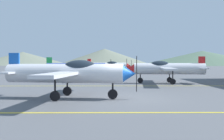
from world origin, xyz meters
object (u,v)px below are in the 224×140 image
airplane_mid (166,68)px  car_sedan (159,69)px  airplane_near (70,73)px  airplane_back (109,66)px  airplane_far (79,67)px

airplane_mid → car_sedan: (3.40, 19.96, -0.66)m
airplane_near → car_sedan: airplane_near is taller
airplane_mid → car_sedan: airplane_mid is taller
airplane_near → airplane_back: bearing=85.6°
airplane_near → airplane_far: (-1.34, 14.59, 0.00)m
airplane_near → airplane_mid: size_ratio=1.00×
airplane_near → car_sedan: 31.76m
airplane_mid → airplane_far: size_ratio=1.01×
airplane_near → airplane_far: same height
airplane_mid → airplane_back: bearing=109.0°
airplane_far → car_sedan: airplane_far is taller
airplane_mid → airplane_far: bearing=152.1°
airplane_near → airplane_far: 14.66m
airplane_mid → car_sedan: 20.26m
airplane_back → car_sedan: size_ratio=1.90×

